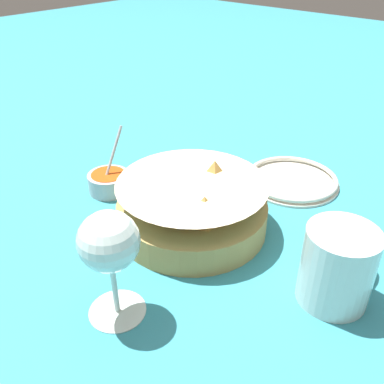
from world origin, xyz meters
The scene contains 6 objects.
ground_plane centered at (0.00, 0.00, 0.00)m, with size 4.00×4.00×0.00m, color teal.
food_basket centered at (0.04, -0.01, 0.04)m, with size 0.23×0.23×0.10m.
sauce_cup centered at (0.02, 0.18, 0.02)m, with size 0.08×0.07×0.12m.
wine_glass centered at (-0.15, -0.06, 0.10)m, with size 0.07×0.07×0.15m.
beer_mug centered at (0.05, -0.24, 0.05)m, with size 0.13×0.09×0.10m.
side_plate centered at (0.27, -0.06, 0.01)m, with size 0.17×0.17×0.01m.
Camera 1 is at (-0.37, -0.37, 0.41)m, focal length 40.00 mm.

